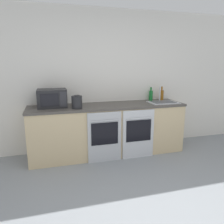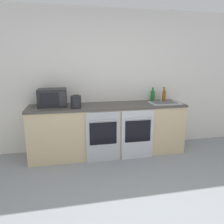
# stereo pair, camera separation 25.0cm
# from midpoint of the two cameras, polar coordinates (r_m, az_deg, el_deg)

# --- Properties ---
(wall_back) EXTENTS (10.00, 0.06, 2.60)m
(wall_back) POSITION_cam_midpoint_polar(r_m,az_deg,el_deg) (4.17, -4.10, 8.04)
(wall_back) COLOR silver
(wall_back) RESTS_ON ground_plane
(counter_back) EXTENTS (2.77, 0.68, 0.91)m
(counter_back) POSITION_cam_midpoint_polar(r_m,az_deg,el_deg) (3.99, -2.86, -4.53)
(counter_back) COLOR #D1B789
(counter_back) RESTS_ON ground_plane
(oven_left) EXTENTS (0.57, 0.06, 0.86)m
(oven_left) POSITION_cam_midpoint_polar(r_m,az_deg,el_deg) (3.65, -3.92, -6.54)
(oven_left) COLOR #B7BABF
(oven_left) RESTS_ON ground_plane
(oven_right) EXTENTS (0.57, 0.06, 0.86)m
(oven_right) POSITION_cam_midpoint_polar(r_m,az_deg,el_deg) (3.81, 5.01, -5.71)
(oven_right) COLOR silver
(oven_right) RESTS_ON ground_plane
(microwave) EXTENTS (0.48, 0.37, 0.30)m
(microwave) POSITION_cam_midpoint_polar(r_m,az_deg,el_deg) (3.82, -17.20, 3.46)
(microwave) COLOR #232326
(microwave) RESTS_ON counter_back
(bottle_amber) EXTENTS (0.08, 0.08, 0.27)m
(bottle_amber) POSITION_cam_midpoint_polar(r_m,az_deg,el_deg) (4.40, 11.25, 4.37)
(bottle_amber) COLOR #8C5114
(bottle_amber) RESTS_ON counter_back
(bottle_green) EXTENTS (0.08, 0.08, 0.26)m
(bottle_green) POSITION_cam_midpoint_polar(r_m,az_deg,el_deg) (4.39, 8.49, 4.38)
(bottle_green) COLOR #19722D
(bottle_green) RESTS_ON counter_back
(kettle) EXTENTS (0.17, 0.17, 0.22)m
(kettle) POSITION_cam_midpoint_polar(r_m,az_deg,el_deg) (3.61, -11.14, 2.55)
(kettle) COLOR #232326
(kettle) RESTS_ON counter_back
(sink) EXTENTS (0.53, 0.37, 0.30)m
(sink) POSITION_cam_midpoint_polar(r_m,az_deg,el_deg) (4.15, 11.53, 2.59)
(sink) COLOR silver
(sink) RESTS_ON counter_back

